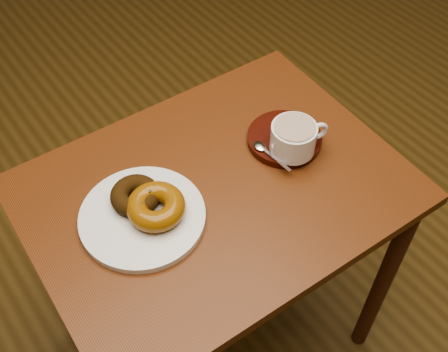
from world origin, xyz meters
TOP-DOWN VIEW (x-y plane):
  - ground at (0.00, 0.00)m, footprint 6.00×6.00m
  - cafe_table at (-0.20, -0.18)m, footprint 0.75×0.57m
  - donut_plate at (-0.35, -0.16)m, footprint 0.28×0.28m
  - donut_cinnamon at (-0.35, -0.13)m, footprint 0.12×0.12m
  - donut_caramel at (-0.33, -0.17)m, footprint 0.14×0.14m
  - saucer at (-0.01, -0.17)m, footprint 0.20×0.20m
  - coffee_cup at (-0.02, -0.20)m, footprint 0.12×0.09m
  - teaspoon at (-0.07, -0.17)m, footprint 0.02×0.10m

SIDE VIEW (x-z plane):
  - ground at x=0.00m, z-range 0.00..0.00m
  - cafe_table at x=-0.20m, z-range 0.23..0.91m
  - donut_plate at x=-0.35m, z-range 0.68..0.70m
  - saucer at x=-0.01m, z-range 0.68..0.70m
  - teaspoon at x=-0.07m, z-range 0.70..0.70m
  - donut_cinnamon at x=-0.35m, z-range 0.70..0.73m
  - donut_caramel at x=-0.33m, z-range 0.70..0.74m
  - coffee_cup at x=-0.02m, z-range 0.70..0.76m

